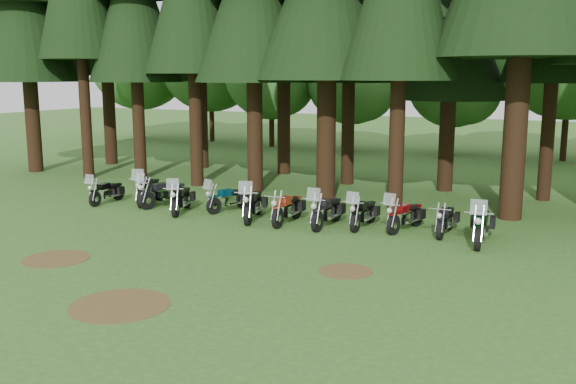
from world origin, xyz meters
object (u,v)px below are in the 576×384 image
Objects in this scene: motorcycle_2 at (164,194)px; motorcycle_3 at (181,200)px; motorcycle_6 at (287,209)px; motorcycle_7 at (327,212)px; motorcycle_4 at (228,199)px; motorcycle_10 at (446,221)px; motorcycle_5 at (253,205)px; motorcycle_0 at (107,193)px; motorcycle_1 at (149,191)px; motorcycle_11 at (481,227)px; motorcycle_8 at (363,214)px; motorcycle_9 at (405,217)px.

motorcycle_2 is 1.43m from motorcycle_3.
motorcycle_7 reaches higher than motorcycle_6.
motorcycle_7 is (4.18, -0.61, 0.06)m from motorcycle_4.
motorcycle_10 is at bearing 16.32° from motorcycle_2.
motorcycle_5 is (1.51, -0.84, 0.08)m from motorcycle_4.
motorcycle_0 is 1.65m from motorcycle_1.
motorcycle_0 is 0.92× the size of motorcycle_3.
motorcycle_11 is at bearing -18.64° from motorcycle_3.
motorcycle_8 is (1.12, 0.42, -0.04)m from motorcycle_7.
motorcycle_6 is (1.28, 0.10, -0.04)m from motorcycle_5.
motorcycle_3 is 9.39m from motorcycle_10.
motorcycle_3 reaches higher than motorcycle_9.
motorcycle_3 is 2.91m from motorcycle_5.
motorcycle_7 reaches higher than motorcycle_10.
motorcycle_2 reaches higher than motorcycle_4.
motorcycle_3 reaches higher than motorcycle_4.
motorcycle_9 is 0.88× the size of motorcycle_11.
motorcycle_11 is (3.82, -0.35, 0.06)m from motorcycle_8.
motorcycle_0 is 9.19m from motorcycle_7.
motorcycle_3 is 1.08× the size of motorcycle_4.
motorcycle_1 is 7.71m from motorcycle_7.
motorcycle_3 is at bearing -179.81° from motorcycle_6.
motorcycle_10 is at bearing 6.02° from motorcycle_6.
motorcycle_10 is (1.28, 0.07, -0.02)m from motorcycle_9.
motorcycle_2 is 0.92× the size of motorcycle_11.
motorcycle_2 is 1.05× the size of motorcycle_9.
motorcycle_11 is at bearing -30.11° from motorcycle_10.
motorcycle_1 is 10.16m from motorcycle_9.
motorcycle_11 is at bearing -2.07° from motorcycle_0.
motorcycle_6 is 1.10× the size of motorcycle_10.
motorcycle_10 is (10.60, 0.46, -0.05)m from motorcycle_2.
motorcycle_7 is 2.55m from motorcycle_9.
motorcycle_9 is at bearing -8.24° from motorcycle_5.
motorcycle_6 is at bearing 1.98° from motorcycle_4.
motorcycle_8 is 0.99× the size of motorcycle_9.
motorcycle_8 is at bearing 20.02° from motorcycle_7.
motorcycle_3 is 10.53m from motorcycle_11.
motorcycle_7 is at bearing 1.75° from motorcycle_6.
motorcycle_4 is 0.98× the size of motorcycle_10.
motorcycle_8 is at bearing -14.25° from motorcycle_3.
motorcycle_10 is (7.93, 0.11, -0.00)m from motorcycle_4.
motorcycle_11 reaches higher than motorcycle_9.
motorcycle_7 is (6.86, -0.26, 0.01)m from motorcycle_2.
motorcycle_4 is 0.95× the size of motorcycle_8.
motorcycle_11 reaches higher than motorcycle_3.
motorcycle_9 is at bearing 16.23° from motorcycle_2.
motorcycle_5 is at bearing -170.23° from motorcycle_8.
motorcycle_6 is 0.93× the size of motorcycle_11.
motorcycle_0 is at bearing 157.45° from motorcycle_3.
motorcycle_6 is at bearing -175.56° from motorcycle_7.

